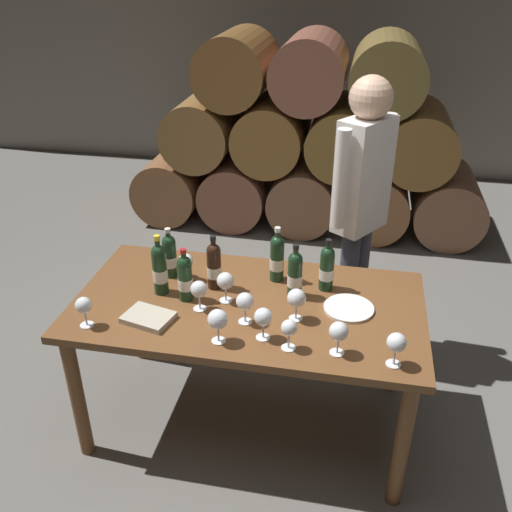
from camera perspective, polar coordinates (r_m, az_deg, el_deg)
name	(u,v)px	position (r m, az deg, el deg)	size (l,w,h in m)	color
ground_plane	(249,416)	(3.20, -0.72, -16.18)	(14.00, 14.00, 0.00)	#66635E
cellar_back_wall	(327,41)	(6.48, 7.29, 21.05)	(10.00, 0.24, 2.80)	gray
barrel_stack	(308,144)	(5.06, 5.33, 11.44)	(3.12, 0.90, 1.69)	brown
dining_table	(248,318)	(2.76, -0.80, -6.36)	(1.70, 0.90, 0.76)	brown
wine_bottle_0	(277,258)	(2.83, 2.18, -0.16)	(0.07, 0.07, 0.30)	#19381E
wine_bottle_1	(327,268)	(2.78, 7.30, -1.20)	(0.07, 0.07, 0.28)	#19381E
wine_bottle_2	(160,269)	(2.76, -9.88, -1.29)	(0.07, 0.07, 0.32)	#19381E
wine_bottle_3	(170,255)	(2.90, -8.88, 0.07)	(0.07, 0.07, 0.27)	#19381E
wine_bottle_4	(214,265)	(2.77, -4.34, -0.97)	(0.07, 0.07, 0.29)	black
wine_bottle_5	(185,277)	(2.70, -7.31, -2.21)	(0.07, 0.07, 0.28)	#19381E
wine_bottle_6	(295,274)	(2.70, 4.03, -1.87)	(0.07, 0.07, 0.29)	#19381E
wine_glass_0	(245,302)	(2.52, -1.15, -4.77)	(0.08, 0.08, 0.16)	white
wine_glass_1	(199,290)	(2.62, -5.90, -3.49)	(0.08, 0.08, 0.15)	white
wine_glass_2	(296,299)	(2.54, 4.18, -4.41)	(0.09, 0.09, 0.16)	white
wine_glass_3	(84,306)	(2.61, -17.32, -4.95)	(0.08, 0.08, 0.15)	white
wine_glass_4	(186,262)	(2.86, -7.24, -0.60)	(0.08, 0.08, 0.15)	white
wine_glass_5	(289,329)	(2.37, 3.43, -7.51)	(0.07, 0.07, 0.15)	white
wine_glass_6	(218,320)	(2.40, -3.96, -6.59)	(0.09, 0.09, 0.16)	white
wine_glass_7	(339,332)	(2.36, 8.50, -7.76)	(0.08, 0.08, 0.16)	white
wine_glass_8	(396,343)	(2.34, 14.26, -8.71)	(0.08, 0.08, 0.16)	white
wine_glass_9	(225,282)	(2.67, -3.17, -2.64)	(0.08, 0.08, 0.16)	white
wine_glass_10	(263,318)	(2.42, 0.74, -6.37)	(0.08, 0.08, 0.15)	white
tasting_notebook	(148,317)	(2.63, -11.02, -6.23)	(0.22, 0.16, 0.03)	#B2A893
serving_plate	(349,308)	(2.69, 9.52, -5.32)	(0.24, 0.24, 0.01)	white
sommelier_presenting	(361,197)	(3.20, 10.77, 5.96)	(0.33, 0.43, 1.72)	#383842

